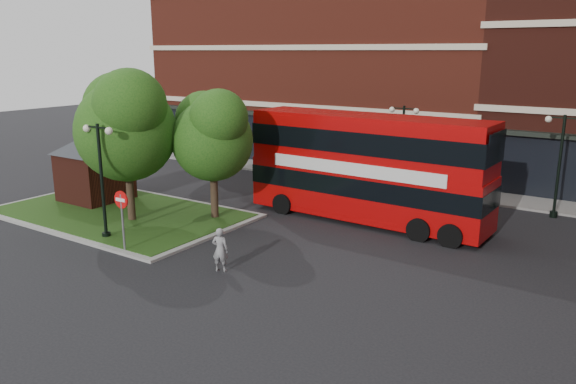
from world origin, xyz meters
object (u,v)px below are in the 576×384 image
Objects in this scene: car_silver at (287,161)px; car_white at (417,186)px; bus at (367,161)px; woman at (220,250)px.

car_silver reaches higher than car_white.
bus is 6.07m from car_white.
bus is 11.90m from car_silver.
car_white is (9.71, -1.50, -0.14)m from car_silver.
car_silver is 1.17× the size of car_white.
bus is at bearing -177.88° from car_white.
bus reaches higher than car_white.
woman is 0.43× the size of car_white.
woman reaches higher than car_white.
bus reaches higher than car_silver.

